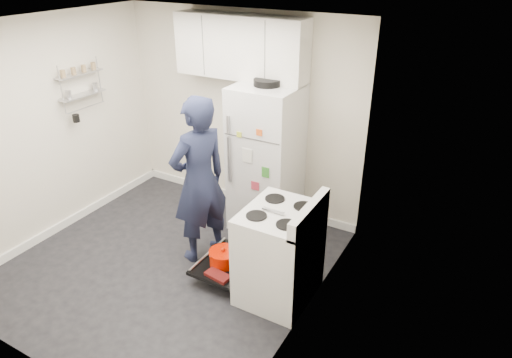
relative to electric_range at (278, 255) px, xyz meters
The scene contains 7 objects.
room 1.49m from the electric_range, behind, with size 3.21×3.21×2.51m.
electric_range is the anchor object (origin of this frame).
open_oven_door 0.66m from the electric_range, behind, with size 0.55×0.71×0.23m.
refrigerator 1.38m from the electric_range, 123.35° to the left, with size 0.72×0.74×1.83m.
upper_cabinets 2.38m from the electric_range, 132.27° to the left, with size 1.60×0.33×0.70m, color silver.
wall_shelf_rack 3.05m from the electric_range, behind, with size 0.14×0.60×0.61m.
person 1.14m from the electric_range, 169.86° to the left, with size 0.67×0.44×1.84m, color #191E38.
Camera 1 is at (2.83, -3.07, 3.08)m, focal length 32.00 mm.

